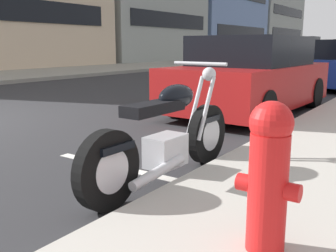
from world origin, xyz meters
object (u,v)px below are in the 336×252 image
at_px(parked_car_far_down_curb, 251,77).
at_px(crossing_truck, 313,51).
at_px(car_opposite_curb, 226,55).
at_px(parked_motorcycle, 167,138).
at_px(fire_hydrant, 269,173).

xyz_separation_m(parked_car_far_down_curb, crossing_truck, (23.09, 4.69, 0.20)).
distance_m(parked_car_far_down_curb, car_opposite_curb, 17.45).
relative_size(parked_car_far_down_curb, crossing_truck, 0.80).
bearing_deg(parked_car_far_down_curb, parked_motorcycle, -165.98).
relative_size(car_opposite_curb, fire_hydrant, 4.81).
height_order(parked_car_far_down_curb, fire_hydrant, parked_car_far_down_curb).
distance_m(parked_motorcycle, parked_car_far_down_curb, 4.28).
distance_m(crossing_truck, fire_hydrant, 29.04).
bearing_deg(fire_hydrant, crossing_truck, 13.76).
bearing_deg(parked_car_far_down_curb, car_opposite_curb, 29.57).
relative_size(parked_motorcycle, crossing_truck, 0.43).
bearing_deg(fire_hydrant, parked_motorcycle, 54.71).
relative_size(parked_car_far_down_curb, fire_hydrant, 4.76).
bearing_deg(fire_hydrant, parked_car_far_down_curb, 23.43).
height_order(crossing_truck, fire_hydrant, crossing_truck).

